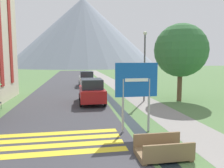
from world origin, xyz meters
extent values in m
plane|color=#517542|center=(0.00, 20.00, 0.00)|extent=(160.00, 160.00, 0.00)
cube|color=#38383D|center=(-2.50, 30.00, 0.00)|extent=(6.40, 60.00, 0.01)
cube|color=gray|center=(3.60, 30.00, 0.00)|extent=(2.20, 60.00, 0.01)
cube|color=black|center=(1.20, 30.00, 0.00)|extent=(0.60, 60.00, 0.00)
cube|color=yellow|center=(-2.50, 2.60, 0.01)|extent=(5.44, 0.44, 0.01)
cube|color=yellow|center=(-2.50, 3.30, 0.01)|extent=(5.44, 0.44, 0.01)
cube|color=yellow|center=(-2.50, 4.00, 0.01)|extent=(5.44, 0.44, 0.01)
cube|color=yellow|center=(-2.50, 4.70, 0.01)|extent=(5.44, 0.44, 0.01)
cone|color=gray|center=(2.72, 98.39, 15.59)|extent=(67.77, 67.77, 31.18)
cube|color=maroon|center=(-6.76, 12.00, 5.11)|extent=(0.06, 0.70, 7.67)
cube|color=maroon|center=(-6.76, 14.55, 5.11)|extent=(0.06, 0.70, 7.67)
cylinder|color=#9E9EA3|center=(0.46, 4.37, 1.19)|extent=(0.10, 0.10, 2.38)
cylinder|color=#9E9EA3|center=(1.64, 4.37, 1.19)|extent=(0.10, 0.10, 2.38)
cube|color=#1451AD|center=(1.05, 4.35, 2.33)|extent=(1.90, 0.05, 1.49)
cube|color=white|center=(1.05, 4.32, 2.33)|extent=(1.04, 0.02, 0.14)
cube|color=brown|center=(1.20, 1.71, 0.14)|extent=(1.70, 1.10, 0.12)
cube|color=brown|center=(1.20, 1.20, 0.43)|extent=(1.70, 0.08, 0.45)
cube|color=brown|center=(1.20, 2.22, 0.43)|extent=(1.70, 0.08, 0.45)
cube|color=brown|center=(0.43, 1.71, 0.04)|extent=(0.16, 0.99, 0.08)
cube|color=brown|center=(1.97, 1.71, 0.04)|extent=(0.16, 0.99, 0.08)
cube|color=#A31919|center=(-0.40, 11.16, 0.72)|extent=(1.73, 3.97, 0.84)
cube|color=#23282D|center=(-0.40, 10.96, 1.48)|extent=(1.47, 2.18, 0.68)
cylinder|color=black|center=(-1.22, 12.39, 0.30)|extent=(0.18, 0.60, 0.60)
cylinder|color=black|center=(0.42, 12.39, 0.30)|extent=(0.18, 0.60, 0.60)
cylinder|color=black|center=(-1.22, 9.93, 0.30)|extent=(0.18, 0.60, 0.60)
cylinder|color=black|center=(0.42, 9.93, 0.30)|extent=(0.18, 0.60, 0.60)
cube|color=silver|center=(-0.20, 21.76, 0.72)|extent=(1.73, 4.11, 0.84)
cube|color=#23282D|center=(-0.20, 21.55, 1.48)|extent=(1.47, 2.26, 0.68)
cylinder|color=black|center=(-1.02, 23.03, 0.30)|extent=(0.18, 0.60, 0.60)
cylinder|color=black|center=(0.63, 23.03, 0.30)|extent=(0.18, 0.60, 0.60)
cylinder|color=black|center=(-1.02, 20.48, 0.30)|extent=(0.18, 0.60, 0.60)
cylinder|color=black|center=(0.63, 20.48, 0.30)|extent=(0.18, 0.60, 0.60)
cylinder|color=black|center=(-6.38, 10.19, 0.23)|extent=(0.03, 0.03, 0.45)
cylinder|color=#515156|center=(3.68, 11.27, 2.54)|extent=(0.12, 0.12, 5.07)
sphere|color=silver|center=(3.68, 11.27, 5.19)|extent=(0.28, 0.28, 0.28)
cylinder|color=brown|center=(6.47, 10.98, 1.09)|extent=(0.36, 0.36, 2.19)
sphere|color=#336B38|center=(6.47, 10.98, 3.92)|extent=(4.08, 4.08, 4.08)
camera|label=1|loc=(-1.61, -4.81, 3.21)|focal=35.00mm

